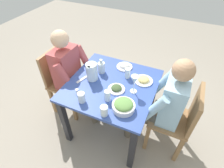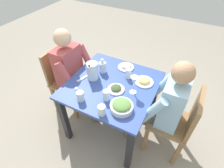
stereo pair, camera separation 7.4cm
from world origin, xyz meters
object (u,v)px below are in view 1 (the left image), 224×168
Objects in this scene: plate_yoghurt at (124,66)px; water_glass_far_right at (128,73)px; salad_bowl at (124,106)px; water_glass_near_right at (104,111)px; dining_table at (112,92)px; oil_carafe at (101,68)px; chair_near at (179,118)px; diner_near at (162,103)px; diner_far at (74,74)px; water_glass_center at (81,97)px; water_glass_near_left at (108,95)px; water_pitcher at (92,72)px; chair_far at (62,79)px; plate_fries at (144,80)px; plate_dolmas at (116,88)px; wine_glass at (135,81)px; salt_shaker at (77,91)px.

plate_yoghurt is 0.18m from water_glass_far_right.
salad_bowl is 2.09× the size of water_glass_near_right.
salad_bowl reaches higher than plate_yoghurt.
dining_table is 5.43× the size of oil_carafe.
water_glass_near_right is at bearing 179.46° from water_glass_far_right.
chair_near is 0.97m from oil_carafe.
diner_near is 1.00× the size of diner_far.
dining_table is 8.80× the size of water_glass_center.
water_glass_near_left is at bearing 118.38° from diner_near.
water_pitcher is (-0.05, 0.75, 0.18)m from diner_near.
oil_carafe is (0.07, -0.54, 0.29)m from chair_far.
water_glass_center is (-0.39, -0.58, 0.29)m from chair_far.
plate_fries reaches higher than dining_table.
oil_carafe reaches higher than water_glass_near_left.
plate_dolmas is 0.87× the size of wine_glass.
plate_fries is 0.48m from oil_carafe.
water_glass_center is (-0.66, 0.17, 0.03)m from plate_yoghurt.
diner_far is at bearing 102.42° from oil_carafe.
plate_yoghurt reaches higher than plate_fries.
salad_bowl is 3.82× the size of salt_shaker.
water_pitcher is at bearing -5.73° from salt_shaker.
wine_glass is (-0.34, -0.22, 0.12)m from plate_yoghurt.
water_pitcher is 1.11× the size of plate_dolmas.
water_glass_far_right is at bearing 35.97° from wine_glass.
salad_bowl is (-0.30, 0.30, 0.13)m from diner_near.
diner_far is at bearing 115.69° from plate_yoghurt.
water_glass_far_right is 0.68× the size of oil_carafe.
diner_far is 0.62m from plate_dolmas.
diner_far reaches higher than chair_far.
water_glass_near_left is (-0.28, -0.78, 0.29)m from chair_far.
wine_glass reaches higher than plate_dolmas.
water_glass_far_right is 0.57× the size of wine_glass.
plate_yoghurt reaches higher than dining_table.
wine_glass is at bearing -95.58° from diner_far.
water_glass_near_left is (-0.26, 0.68, 0.29)m from chair_near.
plate_yoghurt is at bearing -36.06° from water_pitcher.
wine_glass is at bearing -51.02° from water_glass_center.
water_pitcher is 1.70× the size of water_glass_far_right.
diner_far is 5.96× the size of plate_fries.
wine_glass is at bearing -74.22° from plate_dolmas.
water_glass_center is at bearing 112.82° from chair_near.
water_pitcher is at bearing 11.95° from water_glass_center.
chair_far is at bearing 81.49° from plate_dolmas.
plate_fries reaches higher than plate_dolmas.
chair_far is at bearing 55.57° from water_glass_center.
chair_far is 0.88m from water_glass_near_left.
water_glass_near_right is at bearing -118.28° from chair_far.
chair_far is 16.30× the size of salt_shaker.
diner_near reaches higher than water_glass_near_left.
plate_fries is (0.14, 0.45, 0.25)m from chair_near.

